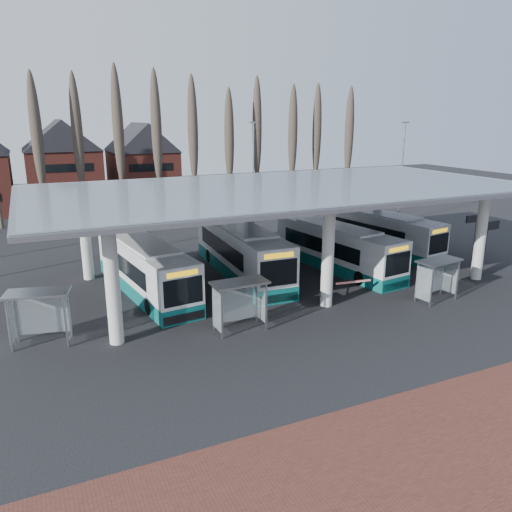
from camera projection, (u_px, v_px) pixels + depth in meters
name	position (u px, v px, depth m)	size (l,w,h in m)	color
ground	(351.00, 320.00, 27.04)	(140.00, 140.00, 0.00)	black
station_canopy	(284.00, 196.00, 32.51)	(32.00, 16.00, 6.34)	silver
poplar_row	(176.00, 135.00, 53.55)	(45.10, 1.10, 14.50)	#473D33
townhouse_row	(18.00, 159.00, 57.61)	(36.80, 10.30, 12.25)	maroon
lamp_post_b	(254.00, 171.00, 50.77)	(0.80, 0.16, 10.17)	slate
lamp_post_c	(402.00, 170.00, 51.14)	(0.80, 0.16, 10.17)	slate
bus_0	(145.00, 268.00, 31.10)	(3.94, 12.04, 3.28)	white
bus_1	(241.00, 251.00, 34.63)	(3.28, 12.69, 3.49)	white
bus_2	(336.00, 248.00, 36.03)	(3.95, 11.74, 3.20)	white
bus_3	(378.00, 232.00, 40.88)	(4.32, 11.74, 3.19)	white
shelter_0	(39.00, 305.00, 23.86)	(3.16, 2.07, 2.70)	gray
shelter_1	(239.00, 294.00, 25.44)	(2.88, 1.48, 2.65)	gray
shelter_2	(436.00, 271.00, 29.61)	(2.90, 1.74, 2.54)	gray
info_sign_0	(487.00, 230.00, 34.80)	(2.42, 0.36, 3.61)	black
info_sign_1	(477.00, 222.00, 38.41)	(2.30, 0.17, 3.41)	black
barrier	(352.00, 283.00, 30.36)	(2.33, 0.76, 1.16)	black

